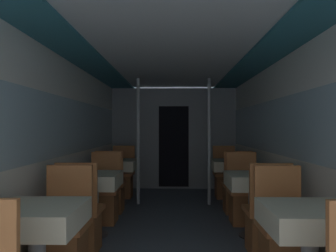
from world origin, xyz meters
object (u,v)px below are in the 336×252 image
dining_table_right_2 (230,168)px  support_pole_right_2 (209,141)px  dining_table_left_0 (37,223)px  dining_table_right_0 (310,225)px  chair_left_far_1 (104,201)px  chair_left_near_1 (81,224)px  chair_right_far_1 (244,201)px  dining_table_left_1 (94,184)px  chair_right_near_2 (236,194)px  dining_table_left_2 (117,167)px  chair_left_near_2 (111,193)px  chair_right_far_2 (225,182)px  chair_right_far_0 (284,244)px  dining_table_right_1 (253,184)px  chair_left_far_0 (63,242)px  chair_left_far_2 (122,181)px  chair_right_near_1 (266,226)px  support_pole_left_2 (138,141)px

dining_table_right_2 → support_pole_right_2: support_pole_right_2 is taller
dining_table_left_0 → dining_table_right_0: bearing=0.0°
chair_left_far_1 → support_pole_right_2: support_pole_right_2 is taller
chair_left_near_1 → chair_right_far_1: (1.93, 1.10, 0.00)m
dining_table_left_1 → chair_right_near_2: (1.93, 1.08, -0.33)m
chair_left_near_1 → dining_table_left_2: size_ratio=1.27×
chair_left_near_2 → chair_right_far_2: bearing=29.8°
dining_table_right_2 → chair_left_far_1: bearing=-150.7°
chair_left_near_2 → chair_right_far_0: bearing=-48.3°
dining_table_right_1 → chair_right_far_2: chair_right_far_2 is taller
dining_table_right_0 → dining_table_right_2: 3.27m
dining_table_left_2 → chair_left_near_2: (-0.00, -0.55, -0.33)m
chair_left_far_1 → dining_table_left_2: 1.13m
dining_table_left_0 → dining_table_right_1: (1.93, 1.63, 0.00)m
chair_left_near_1 → dining_table_left_2: (0.00, 2.18, 0.33)m
chair_left_far_0 → chair_left_far_1: (0.00, 1.63, 0.00)m
dining_table_left_0 → chair_right_far_2: (1.93, 3.82, -0.33)m
dining_table_left_0 → chair_right_far_1: chair_right_far_1 is taller
dining_table_right_0 → chair_right_far_1: 2.21m
chair_right_far_0 → support_pole_right_2: 2.85m
chair_left_near_2 → chair_left_far_2: size_ratio=1.00×
chair_left_far_2 → support_pole_right_2: support_pole_right_2 is taller
dining_table_right_2 → chair_right_far_2: 0.64m
chair_right_near_1 → chair_right_far_1: same height
chair_left_far_1 → dining_table_right_2: (1.93, 1.08, 0.33)m
dining_table_left_0 → support_pole_right_2: support_pole_right_2 is taller
dining_table_left_1 → dining_table_right_1: bearing=0.0°
dining_table_left_2 → chair_left_far_2: bearing=90.0°
support_pole_right_2 → dining_table_left_2: bearing=180.0°
dining_table_left_1 → dining_table_right_0: (1.93, -1.63, 0.00)m
dining_table_left_1 → chair_right_near_2: chair_right_near_2 is taller
dining_table_left_1 → chair_left_near_2: size_ratio=0.79×
dining_table_left_0 → chair_left_far_1: 2.21m
support_pole_left_2 → dining_table_right_1: bearing=-46.2°
chair_left_near_1 → chair_left_far_2: 2.74m
chair_right_near_1 → chair_right_far_1: size_ratio=1.00×
support_pole_left_2 → chair_right_near_2: size_ratio=2.25×
dining_table_left_2 → chair_right_far_2: 2.03m
dining_table_left_2 → support_pole_left_2: (0.36, 0.00, 0.45)m
dining_table_right_1 → support_pole_right_2: 1.73m
dining_table_right_1 → dining_table_right_2: same height
support_pole_left_2 → chair_right_near_2: 1.84m
dining_table_right_1 → chair_right_near_1: 0.64m
chair_left_near_2 → dining_table_right_2: size_ratio=1.27×
support_pole_left_2 → chair_left_near_2: bearing=-123.0°
dining_table_left_2 → dining_table_right_2: size_ratio=1.00×
dining_table_left_1 → chair_right_far_2: chair_right_far_2 is taller
support_pole_left_2 → dining_table_right_2: support_pole_left_2 is taller
chair_left_near_1 → chair_right_far_2: (1.93, 2.74, 0.00)m
chair_right_near_2 → chair_left_far_2: bearing=150.2°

